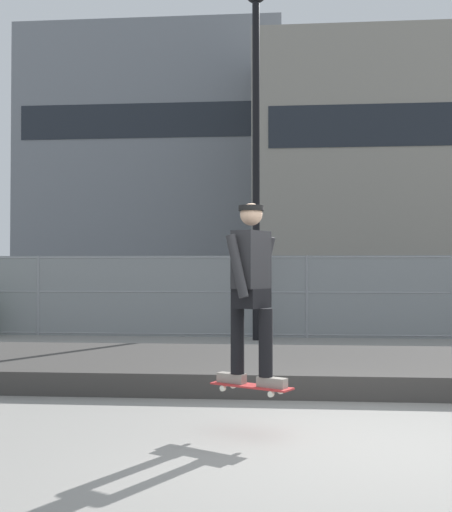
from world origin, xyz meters
The scene contains 10 objects.
ground_plane centered at (0.00, 0.00, 0.00)m, with size 120.00×120.00×0.00m, color gray.
gravel_berm centered at (0.00, 3.45, 0.14)m, with size 14.60×3.14×0.29m, color #3D3A38.
skateboard centered at (-0.84, 0.31, 0.44)m, with size 0.80×0.56×0.07m.
skater centered at (-0.84, 0.31, 1.41)m, with size 0.68×0.62×1.70m.
chain_fence centered at (0.00, 8.99, 0.93)m, with size 25.03×0.06×1.85m.
street_lamp centered at (-1.12, 8.36, 4.74)m, with size 0.44×0.44×7.75m.
parked_car_near centered at (-3.67, 12.72, 0.84)m, with size 4.44×2.03×1.66m.
parked_car_mid centered at (2.14, 12.75, 0.84)m, with size 4.47×2.08×1.66m.
library_building centered at (-10.42, 44.87, 9.87)m, with size 19.71×10.14×19.73m.
office_block centered at (10.12, 40.19, 8.01)m, with size 24.91×15.75×16.02m.
Camera 1 is at (-0.56, -5.74, 1.53)m, focal length 45.52 mm.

